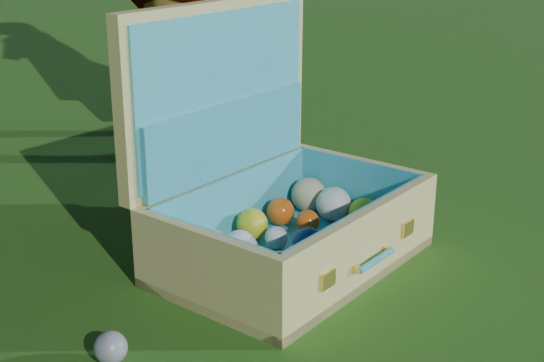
# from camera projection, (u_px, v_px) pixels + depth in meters

# --- Properties ---
(ground) EXTENTS (60.00, 60.00, 0.00)m
(ground) POSITION_uv_depth(u_px,v_px,m) (285.00, 276.00, 1.70)
(ground) COLOR #215114
(ground) RESTS_ON ground
(stray_ball) EXTENTS (0.06, 0.06, 0.06)m
(stray_ball) POSITION_uv_depth(u_px,v_px,m) (111.00, 348.00, 1.37)
(stray_ball) COLOR teal
(stray_ball) RESTS_ON ground
(suitcase) EXTENTS (0.70, 0.59, 0.59)m
(suitcase) POSITION_uv_depth(u_px,v_px,m) (268.00, 191.00, 1.75)
(suitcase) COLOR #D3C371
(suitcase) RESTS_ON ground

